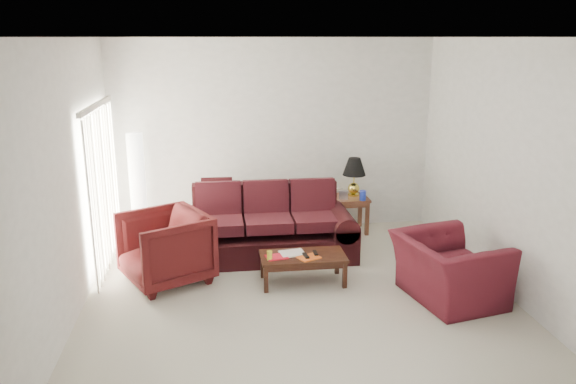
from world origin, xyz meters
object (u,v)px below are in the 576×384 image
(armchair_left, at_px, (165,248))
(sofa, at_px, (268,224))
(floor_lamp, at_px, (138,188))
(end_table, at_px, (350,214))
(armchair_right, at_px, (449,269))
(coffee_table, at_px, (303,269))

(armchair_left, bearing_deg, sofa, 88.07)
(floor_lamp, bearing_deg, armchair_left, -72.14)
(end_table, distance_m, armchair_right, 2.57)
(armchair_left, bearing_deg, armchair_right, 46.61)
(end_table, relative_size, armchair_right, 0.49)
(sofa, height_order, armchair_right, sofa)
(sofa, xyz_separation_m, end_table, (1.41, 0.91, -0.21))
(floor_lamp, bearing_deg, coffee_table, -39.08)
(armchair_left, distance_m, coffee_table, 1.75)
(end_table, distance_m, coffee_table, 2.11)
(floor_lamp, relative_size, coffee_table, 1.58)
(sofa, relative_size, coffee_table, 2.27)
(end_table, bearing_deg, sofa, -147.20)
(coffee_table, bearing_deg, end_table, 71.52)
(armchair_left, height_order, armchair_right, armchair_left)
(end_table, bearing_deg, armchair_right, -77.39)
(armchair_right, xyz_separation_m, coffee_table, (-1.62, 0.68, -0.19))
(floor_lamp, height_order, coffee_table, floor_lamp)
(end_table, height_order, armchair_left, armchair_left)
(end_table, distance_m, floor_lamp, 3.30)
(sofa, relative_size, floor_lamp, 1.44)
(end_table, bearing_deg, armchair_left, -150.63)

